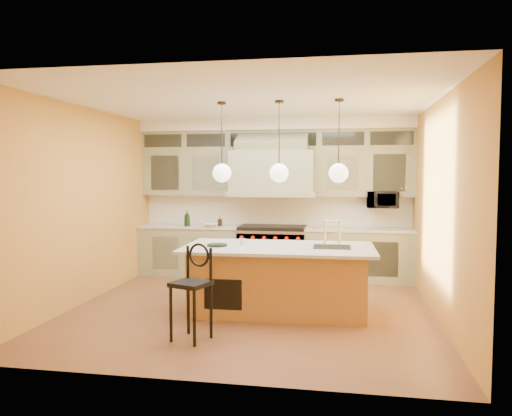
% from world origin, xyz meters
% --- Properties ---
extents(floor, '(5.00, 5.00, 0.00)m').
position_xyz_m(floor, '(0.00, 0.00, 0.00)').
color(floor, brown).
rests_on(floor, ground).
extents(ceiling, '(5.00, 5.00, 0.00)m').
position_xyz_m(ceiling, '(0.00, 0.00, 2.90)').
color(ceiling, white).
rests_on(ceiling, wall_back).
extents(wall_back, '(5.00, 0.00, 5.00)m').
position_xyz_m(wall_back, '(0.00, 2.50, 1.45)').
color(wall_back, '#C48A35').
rests_on(wall_back, ground).
extents(wall_front, '(5.00, 0.00, 5.00)m').
position_xyz_m(wall_front, '(0.00, -2.50, 1.45)').
color(wall_front, '#C48A35').
rests_on(wall_front, ground).
extents(wall_left, '(0.00, 5.00, 5.00)m').
position_xyz_m(wall_left, '(-2.50, 0.00, 1.45)').
color(wall_left, '#C48A35').
rests_on(wall_left, ground).
extents(wall_right, '(0.00, 5.00, 5.00)m').
position_xyz_m(wall_right, '(2.50, 0.00, 1.45)').
color(wall_right, '#C48A35').
rests_on(wall_right, ground).
extents(back_cabinetry, '(5.00, 0.77, 2.90)m').
position_xyz_m(back_cabinetry, '(0.00, 2.23, 1.43)').
color(back_cabinetry, gray).
rests_on(back_cabinetry, floor).
extents(range, '(1.20, 0.74, 0.96)m').
position_xyz_m(range, '(0.00, 2.14, 0.49)').
color(range, silver).
rests_on(range, floor).
extents(kitchen_island, '(2.62, 1.42, 1.35)m').
position_xyz_m(kitchen_island, '(0.41, -0.06, 0.47)').
color(kitchen_island, '#A4773A').
rests_on(kitchen_island, floor).
extents(counter_stool, '(0.49, 0.49, 1.10)m').
position_xyz_m(counter_stool, '(-0.43, -1.37, 0.63)').
color(counter_stool, black).
rests_on(counter_stool, floor).
extents(microwave, '(0.54, 0.37, 0.30)m').
position_xyz_m(microwave, '(1.95, 2.25, 1.45)').
color(microwave, black).
rests_on(microwave, back_cabinetry).
extents(oil_bottle_a, '(0.12, 0.12, 0.30)m').
position_xyz_m(oil_bottle_a, '(-1.57, 2.00, 1.09)').
color(oil_bottle_a, black).
rests_on(oil_bottle_a, back_cabinetry).
extents(oil_bottle_b, '(0.08, 0.09, 0.17)m').
position_xyz_m(oil_bottle_b, '(-0.99, 2.15, 1.03)').
color(oil_bottle_b, black).
rests_on(oil_bottle_b, back_cabinetry).
extents(fruit_bowl, '(0.30, 0.30, 0.06)m').
position_xyz_m(fruit_bowl, '(-1.10, 1.92, 0.97)').
color(fruit_bowl, silver).
rests_on(fruit_bowl, back_cabinetry).
extents(cup, '(0.11, 0.11, 0.09)m').
position_xyz_m(cup, '(-0.11, -0.05, 0.96)').
color(cup, silver).
rests_on(cup, kitchen_island).
extents(pendant_left, '(0.26, 0.26, 1.11)m').
position_xyz_m(pendant_left, '(-0.40, -0.05, 1.95)').
color(pendant_left, '#2D2319').
rests_on(pendant_left, ceiling).
extents(pendant_center, '(0.26, 0.26, 1.11)m').
position_xyz_m(pendant_center, '(0.40, -0.05, 1.95)').
color(pendant_center, '#2D2319').
rests_on(pendant_center, ceiling).
extents(pendant_right, '(0.26, 0.26, 1.11)m').
position_xyz_m(pendant_right, '(1.20, -0.05, 1.95)').
color(pendant_right, '#2D2319').
rests_on(pendant_right, ceiling).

